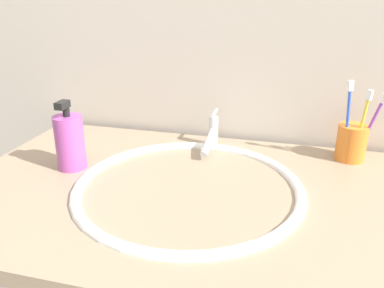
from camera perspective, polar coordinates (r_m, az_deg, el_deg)
The scene contains 8 objects.
tiled_wall_back at distance 1.09m, azimuth 6.14°, elevation 18.21°, with size 2.27×0.04×2.40m, color beige.
sink_basin at distance 0.86m, azimuth -0.52°, elevation -8.31°, with size 0.49×0.49×0.10m.
faucet at distance 1.04m, azimuth 2.86°, elevation 1.35°, with size 0.02×0.16×0.09m.
toothbrush_cup at distance 1.04m, azimuth 22.14°, elevation 0.20°, with size 0.07×0.07×0.09m, color orange.
toothbrush_blue at distance 1.00m, azimuth 21.71°, elevation 3.80°, with size 0.03×0.02×0.20m.
toothbrush_purple at distance 1.02m, azimuth 24.67°, elevation 2.85°, with size 0.05×0.03×0.17m.
toothbrush_yellow at distance 1.01m, azimuth 23.54°, elevation 3.08°, with size 0.02×0.02×0.18m.
soap_dispenser at distance 0.96m, azimuth -17.32°, elevation 0.35°, with size 0.07×0.07×0.17m.
Camera 1 is at (0.17, -0.71, 1.26)m, focal length 36.72 mm.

